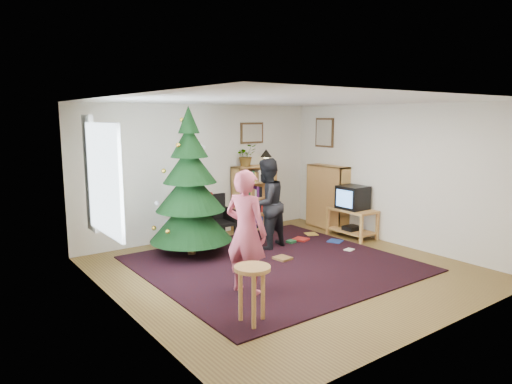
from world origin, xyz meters
TOP-DOWN VIEW (x-y plane):
  - floor at (0.00, 0.00)m, footprint 5.00×5.00m
  - ceiling at (0.00, 0.00)m, footprint 5.00×5.00m
  - wall_back at (0.00, 2.50)m, footprint 5.00×0.02m
  - wall_front at (0.00, -2.50)m, footprint 5.00×0.02m
  - wall_left at (-2.50, 0.00)m, footprint 0.02×5.00m
  - wall_right at (2.50, 0.00)m, footprint 0.02×5.00m
  - rug at (0.00, 0.30)m, footprint 3.80×3.60m
  - window_pane at (-2.47, 0.60)m, footprint 0.04×1.20m
  - curtain at (-2.43, 1.30)m, footprint 0.06×0.35m
  - picture_back at (1.15, 2.48)m, footprint 0.55×0.03m
  - picture_right at (2.48, 1.75)m, footprint 0.03×0.50m
  - christmas_tree at (-0.80, 1.48)m, footprint 1.35×1.35m
  - bookshelf_back at (1.11, 2.34)m, footprint 0.95×0.30m
  - bookshelf_right at (2.34, 1.48)m, footprint 0.30×0.95m
  - tv_stand at (2.22, 0.70)m, footprint 0.50×0.91m
  - crt_tv at (2.22, 0.70)m, footprint 0.47×0.50m
  - armchair at (-0.12, 1.82)m, footprint 0.51×0.51m
  - stool at (-1.49, -1.20)m, footprint 0.40×0.40m
  - person_standing at (-1.02, -0.40)m, footprint 0.58×0.69m
  - person_by_chair at (0.44, 1.07)m, footprint 0.87×0.74m
  - potted_plant at (0.91, 2.34)m, footprint 0.44×0.39m
  - table_lamp at (1.41, 2.34)m, footprint 0.24×0.24m
  - floor_clutter at (1.02, 0.77)m, footprint 2.02×1.37m

SIDE VIEW (x-z plane):
  - floor at x=0.00m, z-range 0.00..0.00m
  - rug at x=0.00m, z-range 0.00..0.02m
  - floor_clutter at x=1.02m, z-range 0.00..0.08m
  - tv_stand at x=2.22m, z-range 0.05..0.60m
  - armchair at x=-0.12m, z-range 0.03..0.93m
  - stool at x=-1.49m, z-range 0.18..0.85m
  - bookshelf_back at x=1.11m, z-range 0.01..1.31m
  - bookshelf_right at x=2.34m, z-range 0.01..1.31m
  - crt_tv at x=2.22m, z-range 0.55..0.99m
  - person_by_chair at x=0.44m, z-range 0.00..1.58m
  - person_standing at x=-1.02m, z-range 0.00..1.62m
  - christmas_tree at x=-0.80m, z-range -0.20..2.24m
  - wall_back at x=0.00m, z-range 0.00..2.50m
  - wall_front at x=0.00m, z-range 0.00..2.50m
  - wall_left at x=-2.50m, z-range 0.00..2.50m
  - wall_right at x=2.50m, z-range 0.00..2.50m
  - window_pane at x=-2.47m, z-range 0.80..2.20m
  - curtain at x=-2.43m, z-range 0.70..2.30m
  - table_lamp at x=1.41m, z-range 1.36..1.67m
  - potted_plant at x=0.91m, z-range 1.30..1.74m
  - picture_back at x=1.15m, z-range 1.74..2.16m
  - picture_right at x=2.48m, z-range 1.65..2.25m
  - ceiling at x=0.00m, z-range 2.50..2.50m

